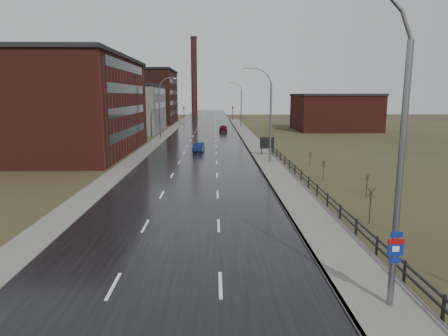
{
  "coord_description": "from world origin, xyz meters",
  "views": [
    {
      "loc": [
        2.08,
        -12.03,
        8.12
      ],
      "look_at": [
        2.73,
        16.03,
        3.0
      ],
      "focal_mm": 32.0,
      "sensor_mm": 36.0,
      "label": 1
    }
  ],
  "objects_px": {
    "streetlight_main": "(393,154)",
    "car_far": "(223,128)",
    "car_near": "(199,148)",
    "billboard": "(267,144)"
  },
  "relations": [
    {
      "from": "streetlight_main",
      "to": "car_far",
      "type": "xyz_separation_m",
      "value": [
        -4.47,
        75.68,
        -5.28
      ]
    },
    {
      "from": "car_near",
      "to": "billboard",
      "type": "bearing_deg",
      "value": -20.53
    },
    {
      "from": "billboard",
      "to": "car_far",
      "type": "xyz_separation_m",
      "value": [
        -5.09,
        36.58,
        -0.96
      ]
    },
    {
      "from": "billboard",
      "to": "car_near",
      "type": "bearing_deg",
      "value": 155.28
    },
    {
      "from": "car_near",
      "to": "car_far",
      "type": "xyz_separation_m",
      "value": [
        4.25,
        32.28,
        0.12
      ]
    },
    {
      "from": "streetlight_main",
      "to": "billboard",
      "type": "relative_size",
      "value": 4.66
    },
    {
      "from": "streetlight_main",
      "to": "car_far",
      "type": "relative_size",
      "value": 2.65
    },
    {
      "from": "billboard",
      "to": "car_far",
      "type": "height_order",
      "value": "billboard"
    },
    {
      "from": "streetlight_main",
      "to": "billboard",
      "type": "distance_m",
      "value": 39.35
    },
    {
      "from": "car_far",
      "to": "car_near",
      "type": "bearing_deg",
      "value": 84.37
    }
  ]
}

